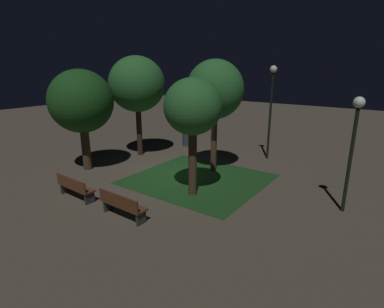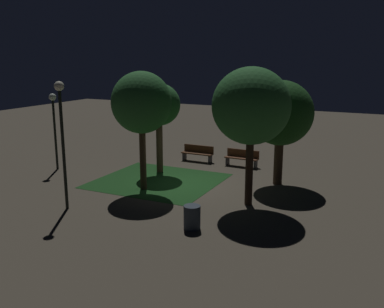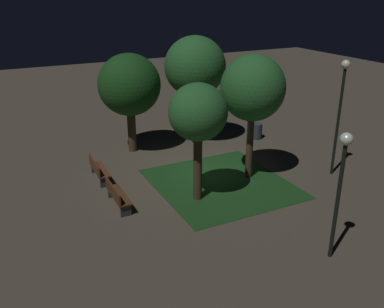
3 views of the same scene
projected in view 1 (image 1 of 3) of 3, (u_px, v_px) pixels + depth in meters
The scene contains 11 objects.
ground_plane at pixel (174, 174), 14.04m from camera, with size 60.00×60.00×0.00m, color #4C4438.
grass_lawn at pixel (198, 179), 13.35m from camera, with size 5.60×5.22×0.01m, color #194219.
bench_by_lamp at pixel (75, 187), 11.26m from camera, with size 1.81×0.53×0.88m.
bench_front_left at pixel (122, 205), 9.80m from camera, with size 1.81×0.51×0.88m.
tree_lawn_side at pixel (137, 85), 15.99m from camera, with size 3.00×3.00×5.40m.
tree_tall_center at pixel (215, 90), 13.39m from camera, with size 2.58×2.58×5.16m.
tree_near_wall at pixel (193, 108), 10.85m from camera, with size 2.13×2.13×4.47m.
tree_back_left at pixel (81, 102), 13.79m from camera, with size 2.93×2.93×4.74m.
lamp_post_plaza_east at pixel (354, 134), 9.64m from camera, with size 0.36×0.36×3.93m.
lamp_post_plaza_west at pixel (271, 98), 15.45m from camera, with size 0.36×0.36×4.88m.
trash_bin at pixel (187, 139), 18.93m from camera, with size 0.58×0.58×0.82m, color #2D3842.
Camera 1 is at (8.39, -10.25, 4.82)m, focal length 28.01 mm.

